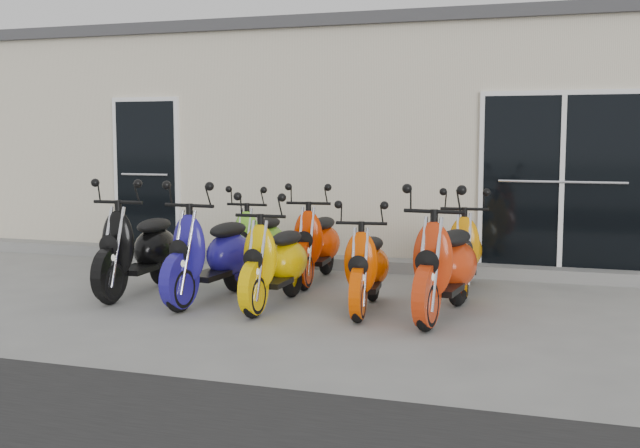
{
  "coord_description": "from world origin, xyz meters",
  "views": [
    {
      "loc": [
        2.95,
        -8.06,
        1.77
      ],
      "look_at": [
        0.0,
        0.6,
        0.75
      ],
      "focal_mm": 45.0,
      "sensor_mm": 36.0,
      "label": 1
    }
  ],
  "objects_px": {
    "scooter_front_blue": "(210,240)",
    "scooter_back_red": "(316,232)",
    "scooter_front_orange_a": "(275,249)",
    "scooter_front_orange_b": "(367,255)",
    "scooter_back_yellow": "(465,238)",
    "scooter_back_green": "(258,231)",
    "scooter_front_black": "(138,235)",
    "scooter_front_red": "(445,250)"
  },
  "relations": [
    {
      "from": "scooter_front_blue",
      "to": "scooter_back_red",
      "type": "height_order",
      "value": "scooter_front_blue"
    },
    {
      "from": "scooter_front_orange_a",
      "to": "scooter_front_orange_b",
      "type": "bearing_deg",
      "value": 6.11
    },
    {
      "from": "scooter_front_orange_b",
      "to": "scooter_back_yellow",
      "type": "bearing_deg",
      "value": 53.39
    },
    {
      "from": "scooter_back_green",
      "to": "scooter_back_yellow",
      "type": "bearing_deg",
      "value": -1.85
    },
    {
      "from": "scooter_front_orange_a",
      "to": "scooter_back_green",
      "type": "height_order",
      "value": "scooter_front_orange_a"
    },
    {
      "from": "scooter_back_red",
      "to": "scooter_back_green",
      "type": "bearing_deg",
      "value": 172.52
    },
    {
      "from": "scooter_front_orange_b",
      "to": "scooter_back_red",
      "type": "relative_size",
      "value": 0.94
    },
    {
      "from": "scooter_front_black",
      "to": "scooter_back_green",
      "type": "bearing_deg",
      "value": 54.75
    },
    {
      "from": "scooter_front_blue",
      "to": "scooter_back_green",
      "type": "distance_m",
      "value": 1.46
    },
    {
      "from": "scooter_front_blue",
      "to": "scooter_back_green",
      "type": "xyz_separation_m",
      "value": [
        -0.07,
        1.46,
        -0.07
      ]
    },
    {
      "from": "scooter_back_green",
      "to": "scooter_back_red",
      "type": "bearing_deg",
      "value": -3.91
    },
    {
      "from": "scooter_back_green",
      "to": "scooter_back_red",
      "type": "relative_size",
      "value": 0.96
    },
    {
      "from": "scooter_front_blue",
      "to": "scooter_front_orange_b",
      "type": "xyz_separation_m",
      "value": [
        1.7,
        0.06,
        -0.08
      ]
    },
    {
      "from": "scooter_back_red",
      "to": "scooter_back_yellow",
      "type": "height_order",
      "value": "scooter_back_red"
    },
    {
      "from": "scooter_front_black",
      "to": "scooter_front_orange_b",
      "type": "relative_size",
      "value": 1.14
    },
    {
      "from": "scooter_front_black",
      "to": "scooter_front_blue",
      "type": "distance_m",
      "value": 0.95
    },
    {
      "from": "scooter_front_red",
      "to": "scooter_front_orange_b",
      "type": "bearing_deg",
      "value": -178.06
    },
    {
      "from": "scooter_front_black",
      "to": "scooter_back_yellow",
      "type": "distance_m",
      "value": 3.67
    },
    {
      "from": "scooter_front_red",
      "to": "scooter_back_green",
      "type": "height_order",
      "value": "scooter_front_red"
    },
    {
      "from": "scooter_front_black",
      "to": "scooter_back_yellow",
      "type": "relative_size",
      "value": 1.09
    },
    {
      "from": "scooter_front_red",
      "to": "scooter_back_red",
      "type": "bearing_deg",
      "value": 146.84
    },
    {
      "from": "scooter_front_black",
      "to": "scooter_back_red",
      "type": "height_order",
      "value": "scooter_front_black"
    },
    {
      "from": "scooter_front_black",
      "to": "scooter_front_orange_a",
      "type": "bearing_deg",
      "value": -7.49
    },
    {
      "from": "scooter_front_blue",
      "to": "scooter_front_orange_a",
      "type": "xyz_separation_m",
      "value": [
        0.75,
        -0.05,
        -0.05
      ]
    },
    {
      "from": "scooter_front_black",
      "to": "scooter_back_green",
      "type": "distance_m",
      "value": 1.62
    },
    {
      "from": "scooter_front_orange_a",
      "to": "scooter_back_red",
      "type": "distance_m",
      "value": 1.47
    },
    {
      "from": "scooter_back_yellow",
      "to": "scooter_front_red",
      "type": "bearing_deg",
      "value": -96.04
    },
    {
      "from": "scooter_front_blue",
      "to": "scooter_front_orange_a",
      "type": "bearing_deg",
      "value": 0.71
    },
    {
      "from": "scooter_front_orange_a",
      "to": "scooter_back_green",
      "type": "distance_m",
      "value": 1.72
    },
    {
      "from": "scooter_front_black",
      "to": "scooter_back_red",
      "type": "bearing_deg",
      "value": 36.27
    },
    {
      "from": "scooter_front_black",
      "to": "scooter_front_blue",
      "type": "height_order",
      "value": "scooter_front_black"
    },
    {
      "from": "scooter_back_yellow",
      "to": "scooter_back_red",
      "type": "bearing_deg",
      "value": 173.51
    },
    {
      "from": "scooter_front_red",
      "to": "scooter_back_green",
      "type": "bearing_deg",
      "value": 155.6
    },
    {
      "from": "scooter_front_orange_a",
      "to": "scooter_front_red",
      "type": "xyz_separation_m",
      "value": [
        1.74,
        0.07,
        0.06
      ]
    },
    {
      "from": "scooter_front_orange_b",
      "to": "scooter_back_red",
      "type": "distance_m",
      "value": 1.69
    },
    {
      "from": "scooter_front_black",
      "to": "scooter_back_yellow",
      "type": "xyz_separation_m",
      "value": [
        3.42,
        1.34,
        -0.06
      ]
    },
    {
      "from": "scooter_front_orange_a",
      "to": "scooter_back_red",
      "type": "relative_size",
      "value": 1.0
    },
    {
      "from": "scooter_front_orange_b",
      "to": "scooter_back_green",
      "type": "height_order",
      "value": "scooter_back_green"
    },
    {
      "from": "scooter_front_orange_a",
      "to": "scooter_back_yellow",
      "type": "distance_m",
      "value": 2.27
    },
    {
      "from": "scooter_back_green",
      "to": "scooter_front_orange_b",
      "type": "bearing_deg",
      "value": -39.56
    },
    {
      "from": "scooter_front_orange_b",
      "to": "scooter_front_red",
      "type": "xyz_separation_m",
      "value": [
        0.8,
        -0.04,
        0.09
      ]
    },
    {
      "from": "scooter_front_black",
      "to": "scooter_front_orange_b",
      "type": "bearing_deg",
      "value": -3.41
    }
  ]
}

